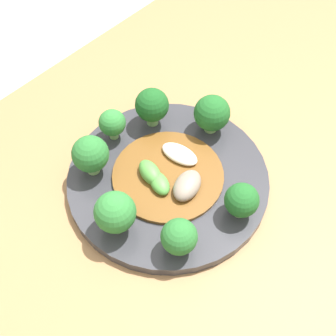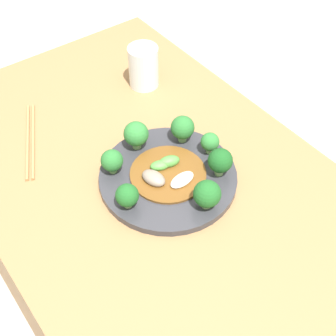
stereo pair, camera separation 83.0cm
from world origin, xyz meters
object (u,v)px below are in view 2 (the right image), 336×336
(plate, at_px, (168,177))
(broccoli_northeast, at_px, (220,161))
(broccoli_east, at_px, (207,194))
(broccoli_northwest, at_px, (183,128))
(broccoli_north, at_px, (210,142))
(stirfry_center, at_px, (167,173))
(chopsticks, at_px, (30,140))
(broccoli_southwest, at_px, (112,161))
(broccoli_west, at_px, (136,134))
(broccoli_south, at_px, (126,195))
(drinking_glass, at_px, (143,67))

(plate, relative_size, broccoli_northeast, 4.47)
(plate, height_order, broccoli_east, broccoli_east)
(broccoli_northeast, relative_size, broccoli_northwest, 1.00)
(plate, relative_size, broccoli_north, 5.62)
(stirfry_center, distance_m, chopsticks, 0.33)
(broccoli_north, bearing_deg, stirfry_center, -90.62)
(broccoli_southwest, bearing_deg, stirfry_center, 47.51)
(broccoli_northeast, distance_m, broccoli_west, 0.19)
(broccoli_south, height_order, stirfry_center, broccoli_south)
(broccoli_southwest, bearing_deg, broccoli_east, 27.62)
(plate, bearing_deg, broccoli_southwest, -131.36)
(broccoli_west, relative_size, broccoli_northwest, 1.03)
(broccoli_northwest, relative_size, drinking_glass, 0.60)
(broccoli_northeast, distance_m, broccoli_south, 0.20)
(broccoli_northeast, height_order, stirfry_center, broccoli_northeast)
(broccoli_northwest, xyz_separation_m, drinking_glass, (-0.23, 0.06, 0.00))
(plate, xyz_separation_m, stirfry_center, (-0.00, -0.00, 0.01))
(broccoli_west, xyz_separation_m, chopsticks, (-0.17, -0.17, -0.05))
(broccoli_west, relative_size, chopsticks, 0.29)
(broccoli_north, distance_m, broccoli_east, 0.15)
(broccoli_northeast, distance_m, broccoli_east, 0.09)
(broccoli_east, height_order, drinking_glass, drinking_glass)
(plate, bearing_deg, chopsticks, -147.08)
(drinking_glass, xyz_separation_m, chopsticks, (0.02, -0.33, -0.05))
(broccoli_east, relative_size, chopsticks, 0.28)
(broccoli_east, height_order, stirfry_center, broccoli_east)
(broccoli_southwest, bearing_deg, broccoli_west, 110.63)
(broccoli_northeast, xyz_separation_m, broccoli_southwest, (-0.14, -0.17, -0.01))
(broccoli_south, xyz_separation_m, broccoli_west, (-0.12, 0.10, 0.01))
(drinking_glass, bearing_deg, broccoli_northeast, -9.48)
(broccoli_east, distance_m, stirfry_center, 0.11)
(broccoli_southwest, distance_m, stirfry_center, 0.11)
(plate, xyz_separation_m, broccoli_east, (0.11, 0.01, 0.04))
(broccoli_north, height_order, stirfry_center, broccoli_north)
(plate, height_order, broccoli_southwest, broccoli_southwest)
(broccoli_south, relative_size, broccoli_west, 0.83)
(broccoli_northeast, distance_m, broccoli_north, 0.06)
(broccoli_southwest, relative_size, broccoli_west, 0.84)
(broccoli_north, bearing_deg, broccoli_west, -132.54)
(broccoli_south, bearing_deg, broccoli_southwest, 164.56)
(chopsticks, bearing_deg, broccoli_west, 45.30)
(broccoli_south, height_order, chopsticks, broccoli_south)
(broccoli_northeast, bearing_deg, broccoli_east, -57.05)
(broccoli_north, relative_size, drinking_glass, 0.48)
(broccoli_south, xyz_separation_m, stirfry_center, (-0.02, 0.11, -0.02))
(broccoli_southwest, relative_size, broccoli_south, 1.02)
(broccoli_north, height_order, drinking_glass, drinking_glass)
(broccoli_northwest, height_order, stirfry_center, broccoli_northwest)
(plate, relative_size, stirfry_center, 1.81)
(broccoli_northeast, distance_m, chopsticks, 0.43)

